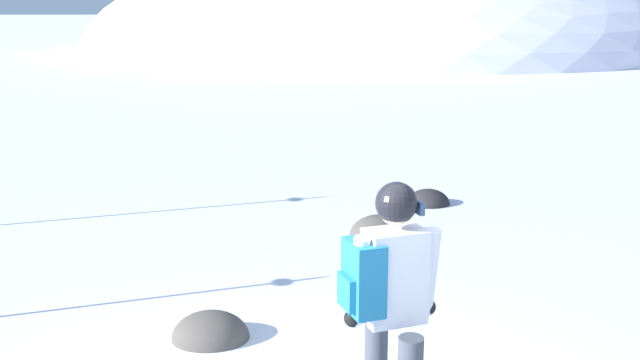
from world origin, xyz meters
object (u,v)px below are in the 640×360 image
object	(u,v)px
snowboarder_main	(390,310)
rock_dark	(380,236)
rock_mid	(211,338)
rock_small	(428,204)

from	to	relation	value
snowboarder_main	rock_dark	bearing A→B (deg)	84.06
rock_mid	rock_small	world-z (taller)	rock_mid
snowboarder_main	rock_small	world-z (taller)	snowboarder_main
rock_dark	rock_mid	bearing A→B (deg)	-122.53
rock_mid	rock_small	distance (m)	4.82
rock_dark	rock_mid	distance (m)	3.20
rock_dark	rock_small	world-z (taller)	rock_dark
rock_mid	rock_dark	bearing A→B (deg)	57.47
rock_dark	rock_small	xyz separation A→B (m)	(0.82, 1.40, 0.00)
rock_mid	rock_small	bearing A→B (deg)	58.14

